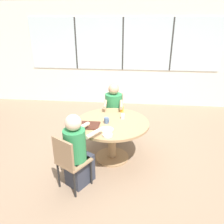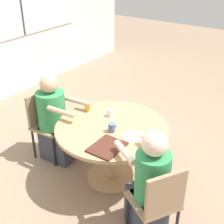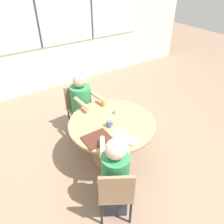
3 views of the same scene
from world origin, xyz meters
The scene contains 12 objects.
ground_plane centered at (0.00, 0.00, 0.00)m, with size 16.00×16.00×0.00m, color #8C725B.
dining_table centered at (0.00, 0.00, 0.56)m, with size 1.26×1.26×0.72m.
chair_for_woman_green_shirt centered at (-0.52, -0.86, 0.52)m, with size 0.55×0.55×0.87m.
chair_for_man_blue_shirt centered at (-0.07, 1.00, 0.52)m, with size 0.43×0.43×0.87m.
person_woman_green_shirt centered at (-0.43, -0.72, 0.53)m, with size 0.56×0.65×1.16m.
person_man_blue_shirt centered at (-0.06, 0.83, 0.51)m, with size 0.40×0.67×1.14m.
food_tray_dark centered at (-0.37, -0.19, 0.73)m, with size 0.35×0.28×0.02m.
coffee_mug centered at (-0.09, -0.06, 0.77)m, with size 0.09×0.08×0.10m.
juice_glass centered at (0.14, 0.46, 0.78)m, with size 0.07×0.07×0.11m.
milk_carton_small centered at (0.18, 0.15, 0.77)m, with size 0.06×0.06×0.09m.
bowl_white_shallow centered at (-0.02, -0.50, 0.74)m, with size 0.15×0.15×0.03m.
plate_tortillas centered at (-0.05, -0.30, 0.73)m, with size 0.22×0.22×0.01m.
Camera 2 is at (-2.41, -1.67, 2.50)m, focal length 50.00 mm.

